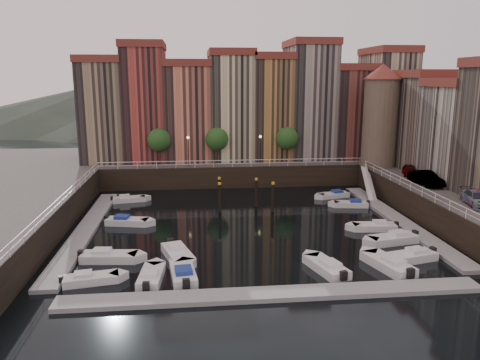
{
  "coord_description": "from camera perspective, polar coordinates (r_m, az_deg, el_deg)",
  "views": [
    {
      "loc": [
        -5.54,
        -46.82,
        14.96
      ],
      "look_at": [
        -0.22,
        4.0,
        3.79
      ],
      "focal_mm": 35.0,
      "sensor_mm": 36.0,
      "label": 1
    }
  ],
  "objects": [
    {
      "name": "boat_right_0",
      "position": [
        42.11,
        20.13,
        -8.74
      ],
      "size": [
        4.89,
        2.72,
        1.1
      ],
      "rotation": [
        0.0,
        0.0,
        3.38
      ],
      "color": "silver",
      "rests_on": "ground"
    },
    {
      "name": "boat_near_2",
      "position": [
        38.12,
        10.55,
        -10.39
      ],
      "size": [
        2.96,
        4.95,
        1.11
      ],
      "rotation": [
        0.0,
        0.0,
        1.86
      ],
      "color": "silver",
      "rests_on": "ground"
    },
    {
      "name": "boat_right_4",
      "position": [
        61.09,
        11.39,
        -1.78
      ],
      "size": [
        4.34,
        2.52,
        0.97
      ],
      "rotation": [
        0.0,
        0.0,
        3.4
      ],
      "color": "silver",
      "rests_on": "ground"
    },
    {
      "name": "boat_right_3",
      "position": [
        57.14,
        13.46,
        -2.86
      ],
      "size": [
        4.25,
        2.07,
        0.95
      ],
      "rotation": [
        0.0,
        0.0,
        2.99
      ],
      "color": "silver",
      "rests_on": "ground"
    },
    {
      "name": "corner_tower",
      "position": [
        66.59,
        16.75,
        7.71
      ],
      "size": [
        5.2,
        5.2,
        13.8
      ],
      "color": "#6B5B4C",
      "rests_on": "quay_right"
    },
    {
      "name": "quay_far",
      "position": [
        74.26,
        -1.59,
        1.88
      ],
      "size": [
        80.0,
        20.0,
        3.0
      ],
      "primitive_type": "cube",
      "color": "black",
      "rests_on": "ground"
    },
    {
      "name": "street_lamps",
      "position": [
        64.82,
        -1.9,
        4.28
      ],
      "size": [
        10.36,
        0.36,
        4.18
      ],
      "color": "black",
      "rests_on": "quay_far"
    },
    {
      "name": "boat_left_4",
      "position": [
        59.42,
        -13.48,
        -2.28
      ],
      "size": [
        4.26,
        2.19,
        0.96
      ],
      "rotation": [
        0.0,
        0.0,
        0.18
      ],
      "color": "silver",
      "rests_on": "ground"
    },
    {
      "name": "boat_right_2",
      "position": [
        49.12,
        16.17,
        -5.48
      ],
      "size": [
        4.61,
        2.1,
        1.04
      ],
      "rotation": [
        0.0,
        0.0,
        3.03
      ],
      "color": "silver",
      "rests_on": "ground"
    },
    {
      "name": "car_b",
      "position": [
        56.71,
        21.72,
        0.09
      ],
      "size": [
        2.32,
        5.05,
        1.6
      ],
      "primitive_type": "imported",
      "rotation": [
        0.0,
        0.0,
        0.13
      ],
      "color": "gray",
      "rests_on": "quay_right"
    },
    {
      "name": "right_terrace",
      "position": [
        60.15,
        26.4,
        5.9
      ],
      "size": [
        9.3,
        24.3,
        14.0
      ],
      "color": "#77685A",
      "rests_on": "quay_right"
    },
    {
      "name": "boat_extra_404",
      "position": [
        40.48,
        -7.63,
        -8.88
      ],
      "size": [
        3.12,
        5.16,
        1.16
      ],
      "rotation": [
        0.0,
        0.0,
        5.0
      ],
      "color": "silver",
      "rests_on": "ground"
    },
    {
      "name": "boat_left_1",
      "position": [
        41.02,
        -15.8,
        -8.99
      ],
      "size": [
        4.95,
        2.22,
        1.12
      ],
      "rotation": [
        0.0,
        0.0,
        -0.1
      ],
      "color": "silver",
      "rests_on": "ground"
    },
    {
      "name": "gangway",
      "position": [
        62.54,
        15.4,
        -0.16
      ],
      "size": [
        2.78,
        8.32,
        3.73
      ],
      "color": "white",
      "rests_on": "ground"
    },
    {
      "name": "ground",
      "position": [
        49.46,
        0.74,
        -5.28
      ],
      "size": [
        200.0,
        200.0,
        0.0
      ],
      "primitive_type": "plane",
      "color": "black",
      "rests_on": "ground"
    },
    {
      "name": "far_terrace",
      "position": [
        70.99,
        1.22,
        9.09
      ],
      "size": [
        48.7,
        10.3,
        17.5
      ],
      "color": "#927A5D",
      "rests_on": "quay_far"
    },
    {
      "name": "mountains",
      "position": [
        157.14,
        -3.36,
        9.74
      ],
      "size": [
        145.0,
        100.0,
        18.0
      ],
      "color": "#2D382D",
      "rests_on": "ground"
    },
    {
      "name": "boat_left_0",
      "position": [
        37.28,
        -17.86,
        -11.41
      ],
      "size": [
        4.34,
        2.23,
        0.97
      ],
      "rotation": [
        0.0,
        0.0,
        0.18
      ],
      "color": "silver",
      "rests_on": "ground"
    },
    {
      "name": "boat_near_0",
      "position": [
        36.52,
        -10.79,
        -11.48
      ],
      "size": [
        1.98,
        4.59,
        1.04
      ],
      "rotation": [
        0.0,
        0.0,
        1.49
      ],
      "color": "silver",
      "rests_on": "ground"
    },
    {
      "name": "boat_near_3",
      "position": [
        39.76,
        17.69,
        -9.77
      ],
      "size": [
        3.16,
        5.33,
        1.19
      ],
      "rotation": [
        0.0,
        0.0,
        1.85
      ],
      "color": "silver",
      "rests_on": "ground"
    },
    {
      "name": "dock_left",
      "position": [
        49.31,
        -18.25,
        -5.76
      ],
      "size": [
        2.0,
        28.0,
        0.35
      ],
      "primitive_type": "cube",
      "color": "gray",
      "rests_on": "ground"
    },
    {
      "name": "boat_right_1",
      "position": [
        45.93,
        18.25,
        -6.82
      ],
      "size": [
        5.1,
        2.71,
        1.14
      ],
      "rotation": [
        0.0,
        0.0,
        3.34
      ],
      "color": "silver",
      "rests_on": "ground"
    },
    {
      "name": "dock_right",
      "position": [
        52.83,
        18.67,
        -4.59
      ],
      "size": [
        2.0,
        28.0,
        0.35
      ],
      "primitive_type": "cube",
      "color": "gray",
      "rests_on": "ground"
    },
    {
      "name": "car_a",
      "position": [
        61.88,
        19.97,
        1.06
      ],
      "size": [
        2.76,
        4.19,
        1.33
      ],
      "primitive_type": "imported",
      "rotation": [
        0.0,
        0.0,
        -0.34
      ],
      "color": "gray",
      "rests_on": "quay_right"
    },
    {
      "name": "boat_near_1",
      "position": [
        36.58,
        -6.96,
        -11.26
      ],
      "size": [
        2.29,
        4.97,
        1.12
      ],
      "rotation": [
        0.0,
        0.0,
        1.69
      ],
      "color": "silver",
      "rests_on": "ground"
    },
    {
      "name": "car_c",
      "position": [
        49.71,
        26.97,
        -2.14
      ],
      "size": [
        2.84,
        5.05,
        1.38
      ],
      "primitive_type": "imported",
      "rotation": [
        0.0,
        0.0,
        -0.2
      ],
      "color": "gray",
      "rests_on": "quay_right"
    },
    {
      "name": "mooring_pilings",
      "position": [
        54.26,
        0.24,
        -1.87
      ],
      "size": [
        6.38,
        3.68,
        3.78
      ],
      "color": "black",
      "rests_on": "ground"
    },
    {
      "name": "railings",
      "position": [
        53.19,
        0.14,
        0.2
      ],
      "size": [
        36.08,
        34.04,
        0.52
      ],
      "color": "white",
      "rests_on": "ground"
    },
    {
      "name": "promenade_trees",
      "position": [
        65.69,
        -2.26,
        4.99
      ],
      "size": [
        21.2,
        3.2,
        5.2
      ],
      "color": "black",
      "rests_on": "quay_far"
    },
    {
      "name": "dock_near",
      "position": [
        33.74,
        4.21,
        -13.7
      ],
      "size": [
        30.0,
        2.0,
        0.35
      ],
      "primitive_type": "cube",
      "color": "gray",
      "rests_on": "ground"
    },
    {
      "name": "boat_left_2",
      "position": [
        50.29,
        -13.68,
        -4.91
      ],
      "size": [
        4.74,
        2.54,
        1.06
      ],
      "rotation": [
        0.0,
        0.0,
        -0.21
      ],
      "color": "silver",
      "rests_on": "ground"
    }
  ]
}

